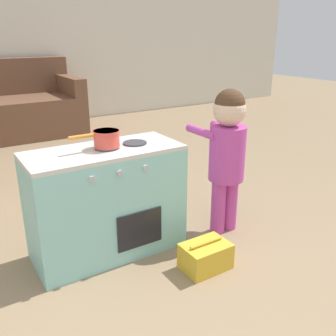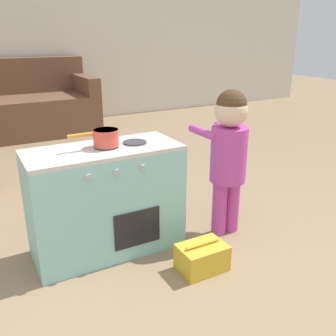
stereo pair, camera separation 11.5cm
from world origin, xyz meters
TOP-DOWN VIEW (x-y plane):
  - play_kitchen at (0.34, 0.94)m, footprint 0.76×0.35m
  - toy_pot at (0.36, 0.94)m, footprint 0.25×0.13m
  - child_figure at (0.99, 0.79)m, footprint 0.22×0.34m
  - toy_basket at (0.67, 0.54)m, footprint 0.23×0.16m
  - couch at (0.43, 3.74)m, footprint 1.43×0.85m

SIDE VIEW (x-z plane):
  - toy_basket at x=0.67m, z-range -0.01..0.14m
  - play_kitchen at x=0.34m, z-range 0.00..0.56m
  - couch at x=0.43m, z-range -0.11..0.71m
  - child_figure at x=0.99m, z-range 0.10..0.92m
  - toy_pot at x=0.36m, z-range 0.57..0.65m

